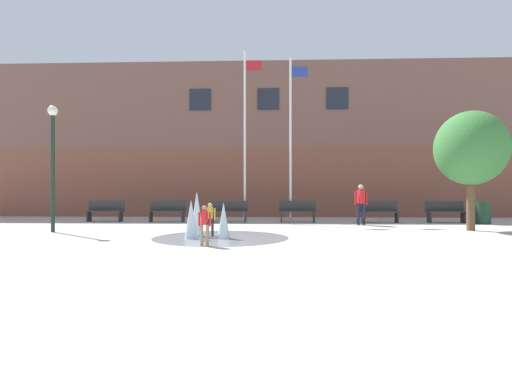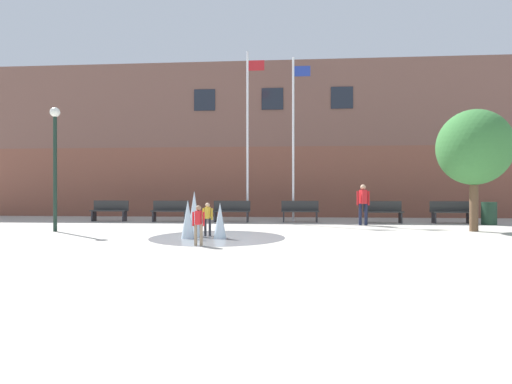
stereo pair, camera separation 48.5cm
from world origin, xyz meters
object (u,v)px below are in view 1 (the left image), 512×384
child_in_fountain (205,222)px  lamp_post_left_lane (53,150)px  park_bench_center (229,211)px  street_tree_near_building (471,149)px  flagpole_left (245,131)px  park_bench_far_right (446,211)px  park_bench_far_left (105,211)px  trash_can (483,213)px  adult_watching (361,201)px  park_bench_under_left_flagpole (167,211)px  flagpole_right (291,134)px  park_bench_near_trashcan (379,211)px  child_running (210,217)px  park_bench_under_right_flagpole (298,211)px

child_in_fountain → lamp_post_left_lane: (-5.47, 3.05, 2.08)m
park_bench_center → street_tree_near_building: (8.54, -3.40, 2.29)m
child_in_fountain → flagpole_left: (0.46, 8.08, 3.43)m
park_bench_far_right → flagpole_left: size_ratio=0.21×
park_bench_far_left → trash_can: bearing=-2.7°
park_bench_far_left → flagpole_left: (6.12, 0.51, 3.53)m
park_bench_center → street_tree_near_building: street_tree_near_building is taller
park_bench_far_left → adult_watching: size_ratio=1.01×
park_bench_under_left_flagpole → lamp_post_left_lane: size_ratio=0.39×
flagpole_right → lamp_post_left_lane: size_ratio=1.77×
park_bench_near_trashcan → child_running: 8.31m
park_bench_under_left_flagpole → lamp_post_left_lane: bearing=-120.4°
flagpole_left → street_tree_near_building: bearing=-26.7°
park_bench_under_left_flagpole → park_bench_near_trashcan: same height
park_bench_far_left → adult_watching: bearing=-7.0°
park_bench_far_right → adult_watching: bearing=-162.1°
adult_watching → trash_can: bearing=-95.6°
flagpole_left → park_bench_under_left_flagpole: bearing=-169.3°
adult_watching → park_bench_under_right_flagpole: bearing=47.7°
park_bench_under_left_flagpole → adult_watching: 8.13m
park_bench_center → park_bench_under_left_flagpole: bearing=-178.7°
flagpole_right → trash_can: 8.48m
park_bench_under_left_flagpole → park_bench_near_trashcan: (9.06, -0.02, 0.00)m
park_bench_under_left_flagpole → park_bench_center: (2.68, 0.06, 0.00)m
park_bench_under_right_flagpole → child_in_fountain: child_in_fountain is taller
child_in_fountain → park_bench_far_left: bearing=-139.9°
park_bench_far_left → park_bench_near_trashcan: bearing=-0.7°
park_bench_center → street_tree_near_building: 9.48m
adult_watching → flagpole_left: (-4.68, 1.84, 3.08)m
park_bench_under_right_flagpole → adult_watching: bearing=-30.0°
child_running → child_in_fountain: bearing=9.9°
park_bench_under_right_flagpole → park_bench_far_right: same height
child_in_fountain → street_tree_near_building: 9.55m
trash_can → flagpole_right: bearing=170.7°
park_bench_under_left_flagpole → child_in_fountain: (2.89, -7.45, 0.10)m
park_bench_near_trashcan → park_bench_far_right: same height
child_in_fountain → park_bench_near_trashcan: bearing=143.6°
park_bench_near_trashcan → lamp_post_left_lane: bearing=-159.4°
flagpole_right → child_running: bearing=-114.0°
park_bench_under_left_flagpole → trash_can: size_ratio=1.78×
park_bench_near_trashcan → lamp_post_left_lane: 12.63m
trash_can → park_bench_center: bearing=176.2°
lamp_post_left_lane → street_tree_near_building: size_ratio=1.02×
park_bench_under_left_flagpole → flagpole_right: 6.38m
park_bench_under_left_flagpole → park_bench_far_right: same height
flagpole_left → lamp_post_left_lane: size_ratio=1.84×
park_bench_far_left → park_bench_under_right_flagpole: (8.40, 0.05, 0.00)m
lamp_post_left_lane → trash_can: lamp_post_left_lane is taller
park_bench_near_trashcan → street_tree_near_building: 4.57m
park_bench_under_right_flagpole → child_running: size_ratio=1.62×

